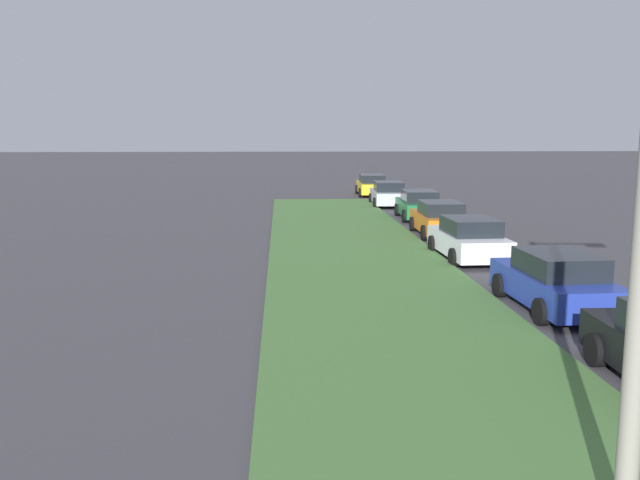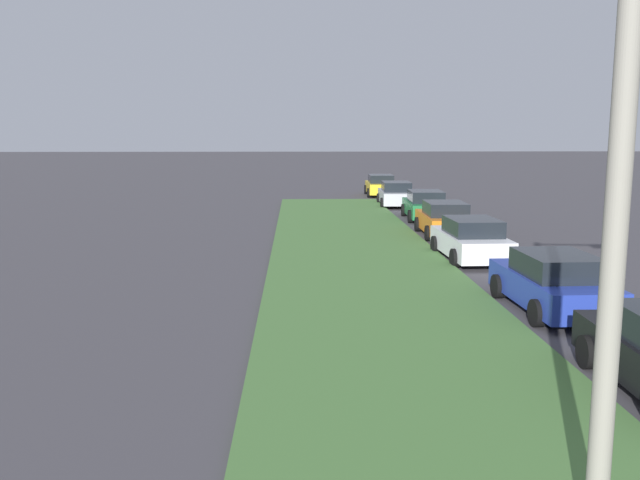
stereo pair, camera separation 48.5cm
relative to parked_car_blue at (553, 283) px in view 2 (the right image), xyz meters
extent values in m
cube|color=#477238|center=(-2.86, 4.21, -0.66)|extent=(60.00, 6.00, 0.12)
cylinder|color=black|center=(-4.07, 0.87, -0.40)|extent=(0.65, 0.24, 0.64)
cube|color=#23389E|center=(0.05, 0.00, -0.15)|extent=(4.36, 1.95, 0.70)
cube|color=black|center=(-0.15, -0.01, 0.48)|extent=(2.25, 1.67, 0.55)
cylinder|color=black|center=(1.37, 0.95, -0.40)|extent=(0.65, 0.24, 0.64)
cylinder|color=black|center=(1.43, -0.85, -0.40)|extent=(0.65, 0.24, 0.64)
cylinder|color=black|center=(-1.33, 0.86, -0.40)|extent=(0.65, 0.24, 0.64)
cylinder|color=black|center=(-1.27, -0.94, -0.40)|extent=(0.65, 0.24, 0.64)
cube|color=silver|center=(6.76, 0.31, -0.15)|extent=(4.36, 1.94, 0.70)
cube|color=black|center=(6.56, 0.30, 0.48)|extent=(2.25, 1.67, 0.55)
cylinder|color=black|center=(8.08, 1.25, -0.40)|extent=(0.65, 0.24, 0.64)
cylinder|color=black|center=(8.14, -0.55, -0.40)|extent=(0.65, 0.24, 0.64)
cylinder|color=black|center=(5.39, 1.16, -0.40)|extent=(0.65, 0.24, 0.64)
cylinder|color=black|center=(5.44, -0.64, -0.40)|extent=(0.65, 0.24, 0.64)
cube|color=orange|center=(12.20, 0.04, -0.15)|extent=(4.33, 1.88, 0.70)
cube|color=black|center=(12.00, 0.04, 0.48)|extent=(2.23, 1.64, 0.55)
cylinder|color=black|center=(13.57, 0.91, -0.40)|extent=(0.64, 0.23, 0.64)
cylinder|color=black|center=(13.54, -0.89, -0.40)|extent=(0.64, 0.23, 0.64)
cylinder|color=black|center=(10.87, 0.96, -0.40)|extent=(0.64, 0.23, 0.64)
cylinder|color=black|center=(10.84, -0.84, -0.40)|extent=(0.64, 0.23, 0.64)
cube|color=#1E6B38|center=(17.70, -0.19, -0.15)|extent=(4.36, 1.95, 0.70)
cube|color=black|center=(17.50, -0.18, 0.48)|extent=(2.26, 1.68, 0.55)
cylinder|color=black|center=(19.08, 0.66, -0.40)|extent=(0.65, 0.24, 0.64)
cylinder|color=black|center=(19.02, -1.14, -0.40)|extent=(0.65, 0.24, 0.64)
cylinder|color=black|center=(16.39, 0.76, -0.40)|extent=(0.65, 0.24, 0.64)
cylinder|color=black|center=(16.32, -1.04, -0.40)|extent=(0.65, 0.24, 0.64)
cube|color=#B2B5BA|center=(23.86, 0.39, -0.15)|extent=(4.37, 1.97, 0.70)
cube|color=black|center=(23.66, 0.39, 0.48)|extent=(2.26, 1.69, 0.55)
cylinder|color=black|center=(25.25, 1.23, -0.40)|extent=(0.65, 0.25, 0.64)
cylinder|color=black|center=(25.17, -0.57, -0.40)|extent=(0.65, 0.25, 0.64)
cylinder|color=black|center=(22.55, 1.34, -0.40)|extent=(0.65, 0.25, 0.64)
cylinder|color=black|center=(22.48, -0.46, -0.40)|extent=(0.65, 0.25, 0.64)
cube|color=gold|center=(30.58, 0.47, -0.15)|extent=(4.35, 1.91, 0.70)
cube|color=black|center=(30.38, 0.48, 0.48)|extent=(2.24, 1.66, 0.55)
cylinder|color=black|center=(31.95, 1.34, -0.40)|extent=(0.65, 0.24, 0.64)
cylinder|color=black|center=(31.90, -0.46, -0.40)|extent=(0.65, 0.24, 0.64)
cylinder|color=black|center=(29.25, 1.41, -0.40)|extent=(0.65, 0.24, 0.64)
cylinder|color=black|center=(29.20, -0.39, -0.40)|extent=(0.65, 0.24, 0.64)
cylinder|color=gray|center=(-9.52, 3.16, 3.03)|extent=(0.24, 0.24, 7.50)
camera|label=1|loc=(-15.95, 6.77, 3.66)|focal=37.89mm
camera|label=2|loc=(-15.97, 6.29, 3.66)|focal=37.89mm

